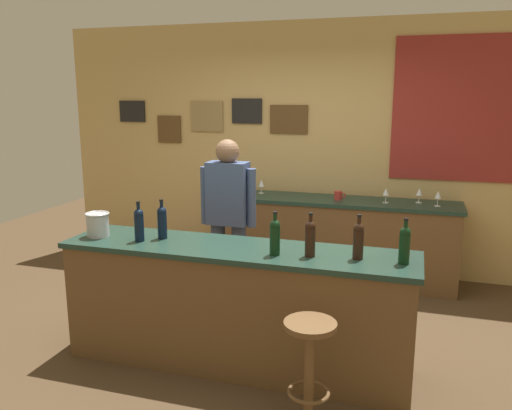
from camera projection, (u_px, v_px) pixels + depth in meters
ground_plane at (253, 340)px, 4.32m from camera, size 10.00×10.00×0.00m
back_wall at (310, 146)px, 5.90m from camera, size 6.00×0.09×2.80m
bar_counter at (236, 306)px, 3.85m from camera, size 2.60×0.60×0.92m
side_counter at (333, 239)px, 5.65m from camera, size 2.62×0.56×0.90m
bartender at (228, 216)px, 4.65m from camera, size 0.52×0.21×1.62m
bar_stool at (309, 356)px, 3.12m from camera, size 0.32×0.32×0.68m
wine_bottle_a at (139, 224)px, 3.88m from camera, size 0.07×0.07×0.31m
wine_bottle_b at (162, 221)px, 3.95m from camera, size 0.07×0.07×0.31m
wine_bottle_c at (275, 236)px, 3.54m from camera, size 0.07×0.07×0.31m
wine_bottle_d at (310, 237)px, 3.51m from camera, size 0.07×0.07×0.31m
wine_bottle_e at (358, 239)px, 3.46m from camera, size 0.07×0.07×0.31m
wine_bottle_f at (405, 244)px, 3.36m from camera, size 0.07×0.07×0.31m
ice_bucket at (98, 224)px, 4.01m from camera, size 0.19×0.19×0.19m
wine_glass_a at (252, 184)px, 5.83m from camera, size 0.07×0.07×0.16m
wine_glass_b at (261, 184)px, 5.86m from camera, size 0.07×0.07×0.16m
wine_glass_c at (386, 192)px, 5.35m from camera, size 0.07×0.07×0.16m
wine_glass_d at (419, 192)px, 5.35m from camera, size 0.07×0.07×0.16m
wine_glass_e at (438, 195)px, 5.18m from camera, size 0.07×0.07×0.16m
coffee_mug at (338, 195)px, 5.51m from camera, size 0.12×0.08×0.09m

